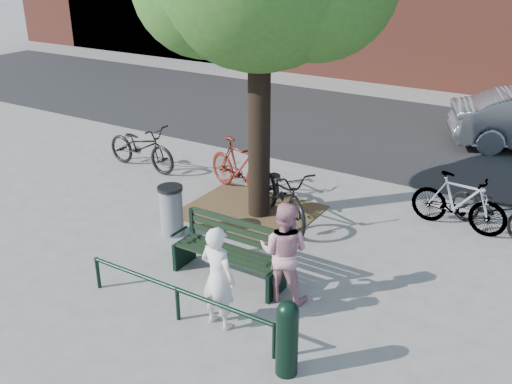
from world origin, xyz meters
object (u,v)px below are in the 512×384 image
Objects in this scene: bicycle_c at (283,193)px; person_left at (218,278)px; park_bench at (231,249)px; litter_bin at (171,210)px; person_right at (284,252)px; bollard at (287,336)px.

person_left is at bearing -126.45° from bicycle_c.
park_bench is 1.94× the size of litter_bin.
park_bench is 1.16× the size of person_right.
person_right reaches higher than park_bench.
bicycle_c is at bearing -69.90° from person_left.
litter_bin is (-2.22, 1.72, -0.27)m from person_left.
bollard is (1.22, -0.35, -0.19)m from person_left.
bollard is 0.48× the size of bicycle_c.
park_bench is 1.23m from person_left.
litter_bin is at bearing 159.04° from park_bench.
bicycle_c is at bearing 97.73° from park_bench.
litter_bin is 2.03m from bicycle_c.
person_left is at bearing -37.86° from litter_bin.
bicycle_c is (1.39, 1.48, 0.09)m from litter_bin.
person_left is at bearing 56.53° from person_right.
person_left is (0.53, -1.08, 0.25)m from park_bench.
litter_bin is (-2.63, 0.71, -0.29)m from person_right.
bicycle_c is (-0.29, 2.12, 0.07)m from park_bench.
park_bench is at bearing -15.25° from person_right.
person_right is 0.72× the size of bicycle_c.
bicycle_c is (-0.82, 3.20, -0.18)m from person_left.
bollard reaches higher than park_bench.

